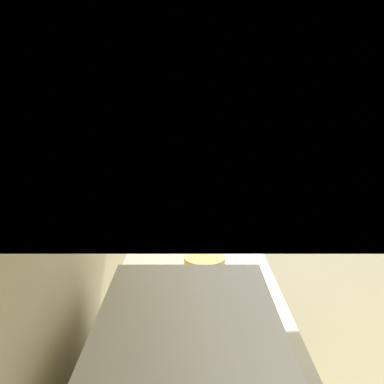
% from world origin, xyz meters
% --- Properties ---
extents(wall_back, '(3.83, 0.12, 2.63)m').
position_xyz_m(wall_back, '(0.00, 1.76, 1.31)').
color(wall_back, beige).
rests_on(wall_back, ground_plane).
extents(oven_range, '(0.59, 0.68, 1.09)m').
position_xyz_m(oven_range, '(1.43, 1.37, 0.47)').
color(oven_range, black).
rests_on(oven_range, ground_plane).
extents(microwave, '(0.49, 0.41, 0.26)m').
position_xyz_m(microwave, '(-0.31, 1.40, 1.04)').
color(microwave, '#B7BABF').
rests_on(microwave, counter_run).
extents(bowl, '(0.18, 0.18, 0.06)m').
position_xyz_m(bowl, '(0.45, 1.34, 0.94)').
color(bowl, gold).
rests_on(bowl, counter_run).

